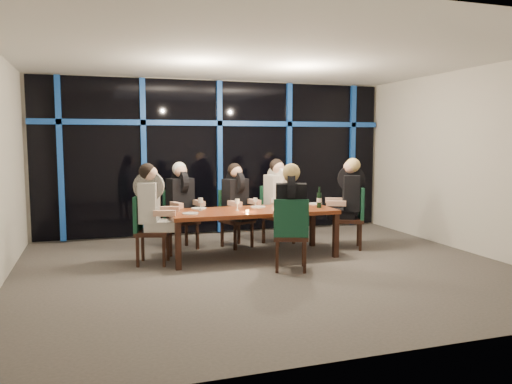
% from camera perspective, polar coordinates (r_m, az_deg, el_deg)
% --- Properties ---
extents(room, '(7.04, 7.00, 3.02)m').
position_cam_1_polar(room, '(6.99, 1.54, 7.48)').
color(room, '#58524E').
rests_on(room, ground).
extents(window_wall, '(6.86, 0.43, 2.94)m').
position_cam_1_polar(window_wall, '(9.80, -4.18, 4.27)').
color(window_wall, black).
rests_on(window_wall, ground).
extents(dining_table, '(2.60, 1.00, 0.75)m').
position_cam_1_polar(dining_table, '(7.83, -0.45, -2.53)').
color(dining_table, brown).
rests_on(dining_table, ground).
extents(chair_far_left, '(0.59, 0.59, 1.00)m').
position_cam_1_polar(chair_far_left, '(8.57, -8.76, -2.68)').
color(chair_far_left, black).
rests_on(chair_far_left, ground).
extents(chair_far_mid, '(0.60, 0.60, 0.99)m').
position_cam_1_polar(chair_far_mid, '(8.63, -2.55, -2.62)').
color(chair_far_mid, black).
rests_on(chair_far_mid, ground).
extents(chair_far_right, '(0.62, 0.62, 1.03)m').
position_cam_1_polar(chair_far_right, '(8.93, 2.22, -2.18)').
color(chair_far_right, black).
rests_on(chair_far_right, ground).
extents(chair_end_left, '(0.59, 0.59, 1.02)m').
position_cam_1_polar(chair_end_left, '(7.57, -12.41, -3.82)').
color(chair_end_left, black).
rests_on(chair_end_left, ground).
extents(chair_end_right, '(0.64, 0.64, 1.05)m').
position_cam_1_polar(chair_end_right, '(8.62, 11.09, -2.51)').
color(chair_end_right, black).
rests_on(chair_end_right, ground).
extents(chair_near_mid, '(0.62, 0.62, 1.03)m').
position_cam_1_polar(chair_near_mid, '(7.00, 4.01, -4.44)').
color(chair_near_mid, black).
rests_on(chair_near_mid, ground).
extents(diner_far_left, '(0.60, 0.69, 0.98)m').
position_cam_1_polar(diner_far_left, '(8.44, -8.53, -0.09)').
color(diner_far_left, black).
rests_on(diner_far_left, ground).
extents(diner_far_mid, '(0.61, 0.68, 0.96)m').
position_cam_1_polar(diner_far_mid, '(8.52, -2.22, -0.09)').
color(diner_far_mid, black).
rests_on(diner_far_mid, ground).
extents(diner_far_right, '(0.63, 0.70, 1.00)m').
position_cam_1_polar(diner_far_right, '(8.82, 2.60, 0.37)').
color(diner_far_right, silver).
rests_on(diner_far_right, ground).
extents(diner_end_left, '(0.69, 0.60, 1.00)m').
position_cam_1_polar(diner_end_left, '(7.49, -11.83, -0.77)').
color(diner_end_left, black).
rests_on(diner_end_left, ground).
extents(diner_end_right, '(0.72, 0.66, 1.02)m').
position_cam_1_polar(diner_end_right, '(8.56, 10.55, 0.23)').
color(diner_end_right, black).
rests_on(diner_end_right, ground).
extents(diner_near_mid, '(0.63, 0.71, 1.01)m').
position_cam_1_polar(diner_near_mid, '(7.03, 4.02, -1.04)').
color(diner_near_mid, black).
rests_on(diner_near_mid, ground).
extents(plate_far_left, '(0.24, 0.24, 0.01)m').
position_cam_1_polar(plate_far_left, '(7.98, -6.55, -1.86)').
color(plate_far_left, white).
rests_on(plate_far_left, dining_table).
extents(plate_far_mid, '(0.24, 0.24, 0.01)m').
position_cam_1_polar(plate_far_mid, '(8.10, 0.24, -1.70)').
color(plate_far_mid, white).
rests_on(plate_far_mid, dining_table).
extents(plate_far_right, '(0.24, 0.24, 0.01)m').
position_cam_1_polar(plate_far_right, '(8.44, 5.18, -1.42)').
color(plate_far_right, white).
rests_on(plate_far_right, dining_table).
extents(plate_end_left, '(0.24, 0.24, 0.01)m').
position_cam_1_polar(plate_end_left, '(7.45, -7.51, -2.44)').
color(plate_end_left, white).
rests_on(plate_end_left, dining_table).
extents(plate_end_right, '(0.24, 0.24, 0.01)m').
position_cam_1_polar(plate_end_right, '(8.56, 6.76, -1.33)').
color(plate_end_right, white).
rests_on(plate_end_right, dining_table).
extents(plate_near_mid, '(0.24, 0.24, 0.01)m').
position_cam_1_polar(plate_near_mid, '(7.61, 3.91, -2.22)').
color(plate_near_mid, white).
rests_on(plate_near_mid, dining_table).
extents(wine_bottle, '(0.08, 0.08, 0.34)m').
position_cam_1_polar(wine_bottle, '(8.09, 7.23, -0.88)').
color(wine_bottle, black).
rests_on(wine_bottle, dining_table).
extents(water_pitcher, '(0.13, 0.11, 0.20)m').
position_cam_1_polar(water_pitcher, '(7.98, 4.69, -1.16)').
color(water_pitcher, white).
rests_on(water_pitcher, dining_table).
extents(tea_light, '(0.05, 0.05, 0.03)m').
position_cam_1_polar(tea_light, '(7.59, -1.00, -2.18)').
color(tea_light, '#FFAE4C').
rests_on(tea_light, dining_table).
extents(wine_glass_a, '(0.07, 0.07, 0.18)m').
position_cam_1_polar(wine_glass_a, '(7.73, -2.16, -1.15)').
color(wine_glass_a, white).
rests_on(wine_glass_a, dining_table).
extents(wine_glass_b, '(0.06, 0.06, 0.16)m').
position_cam_1_polar(wine_glass_b, '(8.01, -0.08, -0.99)').
color(wine_glass_b, silver).
rests_on(wine_glass_b, dining_table).
extents(wine_glass_c, '(0.07, 0.07, 0.17)m').
position_cam_1_polar(wine_glass_c, '(7.92, 1.96, -1.03)').
color(wine_glass_c, white).
rests_on(wine_glass_c, dining_table).
extents(wine_glass_d, '(0.08, 0.08, 0.20)m').
position_cam_1_polar(wine_glass_d, '(7.78, -6.36, -1.06)').
color(wine_glass_d, silver).
rests_on(wine_glass_d, dining_table).
extents(wine_glass_e, '(0.07, 0.07, 0.17)m').
position_cam_1_polar(wine_glass_e, '(8.31, 4.84, -0.71)').
color(wine_glass_e, silver).
rests_on(wine_glass_e, dining_table).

